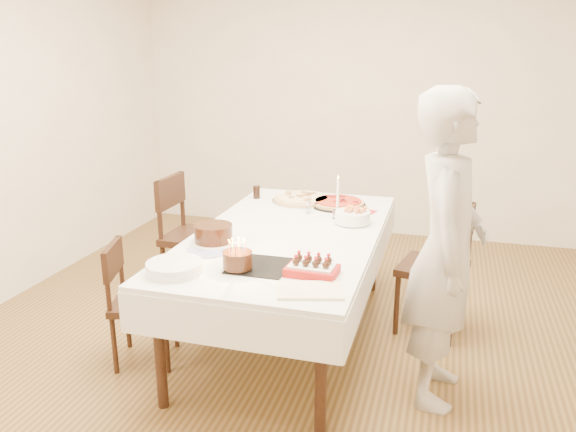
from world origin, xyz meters
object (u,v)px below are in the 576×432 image
(chair_left_savory, at_px, (196,237))
(person, at_px, (446,251))
(dining_table, at_px, (288,285))
(birthday_cake, at_px, (237,254))
(chair_left_dessert, at_px, (144,302))
(pizza_pepperoni, at_px, (338,203))
(cola_glass, at_px, (257,192))
(taper_candle, at_px, (338,197))
(strawberry_box, at_px, (312,269))
(pizza_white, at_px, (302,199))
(pasta_bowl, at_px, (353,217))
(chair_right_savory, at_px, (433,268))
(layer_cake, at_px, (213,234))

(chair_left_savory, xyz_separation_m, person, (1.86, -0.85, 0.38))
(dining_table, relative_size, birthday_cake, 13.45)
(chair_left_savory, height_order, chair_left_dessert, chair_left_savory)
(chair_left_savory, distance_m, pizza_pepperoni, 1.13)
(cola_glass, bearing_deg, taper_candle, -26.51)
(strawberry_box, bearing_deg, pizza_white, 106.70)
(dining_table, relative_size, pizza_white, 4.49)
(pizza_pepperoni, xyz_separation_m, birthday_cake, (-0.26, -1.40, 0.07))
(person, relative_size, strawberry_box, 6.45)
(dining_table, bearing_deg, pasta_bowl, 38.89)
(person, bearing_deg, birthday_cake, 108.38)
(chair_left_dessert, bearing_deg, pasta_bowl, -161.34)
(chair_left_dessert, bearing_deg, taper_candle, -155.21)
(taper_candle, bearing_deg, cola_glass, 153.49)
(taper_candle, bearing_deg, chair_right_savory, -0.59)
(chair_right_savory, distance_m, birthday_cake, 1.51)
(dining_table, distance_m, chair_left_savory, 1.00)
(chair_left_savory, distance_m, layer_cake, 1.00)
(chair_right_savory, height_order, person, person)
(chair_left_dessert, height_order, cola_glass, cola_glass)
(strawberry_box, bearing_deg, taper_candle, 94.10)
(chair_left_savory, relative_size, layer_cake, 3.26)
(pizza_white, xyz_separation_m, pasta_bowl, (0.47, -0.45, 0.02))
(pizza_pepperoni, bearing_deg, person, -53.88)
(dining_table, relative_size, strawberry_box, 8.06)
(chair_right_savory, relative_size, chair_left_dessert, 1.17)
(person, bearing_deg, pizza_white, 45.89)
(person, height_order, cola_glass, person)
(chair_right_savory, bearing_deg, pizza_white, 172.43)
(pizza_white, relative_size, pizza_pepperoni, 1.14)
(pasta_bowl, distance_m, strawberry_box, 0.95)
(person, height_order, strawberry_box, person)
(chair_left_savory, height_order, cola_glass, chair_left_savory)
(dining_table, xyz_separation_m, chair_left_savory, (-0.88, 0.47, 0.10))
(layer_cake, relative_size, strawberry_box, 1.11)
(pizza_white, height_order, pizza_pepperoni, same)
(pizza_white, height_order, taper_candle, taper_candle)
(pizza_pepperoni, height_order, cola_glass, cola_glass)
(pasta_bowl, relative_size, layer_cake, 0.81)
(pizza_pepperoni, xyz_separation_m, layer_cake, (-0.56, -1.04, 0.04))
(person, xyz_separation_m, birthday_cake, (-1.06, -0.31, -0.02))
(chair_left_savory, bearing_deg, pasta_bowl, 173.37)
(person, bearing_deg, dining_table, 70.69)
(pasta_bowl, height_order, strawberry_box, pasta_bowl)
(birthday_cake, bearing_deg, strawberry_box, 6.65)
(pasta_bowl, bearing_deg, chair_left_savory, 172.25)
(pizza_pepperoni, distance_m, taper_candle, 0.35)
(pizza_white, height_order, layer_cake, layer_cake)
(chair_left_savory, relative_size, chair_left_dessert, 1.23)
(chair_left_dessert, distance_m, pizza_pepperoni, 1.61)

